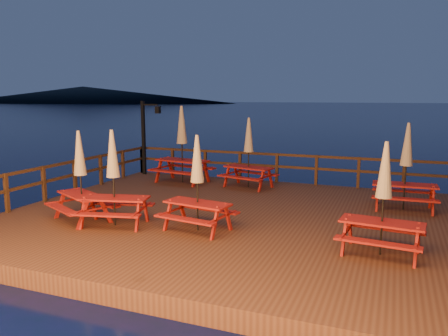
# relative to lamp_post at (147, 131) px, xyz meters

# --- Properties ---
(ground) EXTENTS (500.00, 500.00, 0.00)m
(ground) POSITION_rel_lamp_post_xyz_m (5.39, -4.55, -2.20)
(ground) COLOR #050E32
(ground) RESTS_ON ground
(deck) EXTENTS (12.00, 10.00, 0.40)m
(deck) POSITION_rel_lamp_post_xyz_m (5.39, -4.55, -2.00)
(deck) COLOR #4A2617
(deck) RESTS_ON ground
(deck_piles) EXTENTS (11.44, 9.44, 1.40)m
(deck_piles) POSITION_rel_lamp_post_xyz_m (5.39, -4.55, -2.50)
(deck_piles) COLOR #341E10
(deck_piles) RESTS_ON ground
(railing) EXTENTS (11.80, 9.75, 1.10)m
(railing) POSITION_rel_lamp_post_xyz_m (5.39, -2.77, -1.03)
(railing) COLOR #341E10
(railing) RESTS_ON deck
(lamp_post) EXTENTS (0.85, 0.18, 3.00)m
(lamp_post) POSITION_rel_lamp_post_xyz_m (0.00, 0.00, 0.00)
(lamp_post) COLOR black
(lamp_post) RESTS_ON deck
(headland_left) EXTENTS (180.00, 84.00, 9.00)m
(headland_left) POSITION_rel_lamp_post_xyz_m (-154.61, 185.45, 2.30)
(headland_left) COLOR black
(headland_left) RESTS_ON ground
(picnic_table_0) EXTENTS (1.75, 1.50, 2.32)m
(picnic_table_0) POSITION_rel_lamp_post_xyz_m (9.30, -6.30, -0.59)
(picnic_table_0) COLOR maroon
(picnic_table_0) RESTS_ON deck
(picnic_table_1) EXTENTS (2.20, 1.91, 2.84)m
(picnic_table_1) POSITION_rel_lamp_post_xyz_m (2.10, -0.98, -0.32)
(picnic_table_1) COLOR maroon
(picnic_table_1) RESTS_ON deck
(picnic_table_2) EXTENTS (2.01, 1.78, 2.46)m
(picnic_table_2) POSITION_rel_lamp_post_xyz_m (4.69, -0.94, -0.52)
(picnic_table_2) COLOR maroon
(picnic_table_2) RESTS_ON deck
(picnic_table_3) EXTENTS (1.80, 1.56, 2.30)m
(picnic_table_3) POSITION_rel_lamp_post_xyz_m (5.15, -6.18, -0.60)
(picnic_table_3) COLOR maroon
(picnic_table_3) RESTS_ON deck
(picnic_table_4) EXTENTS (2.05, 1.92, 2.33)m
(picnic_table_4) POSITION_rel_lamp_post_xyz_m (2.00, -6.51, -0.58)
(picnic_table_4) COLOR maroon
(picnic_table_4) RESTS_ON deck
(picnic_table_5) EXTENTS (1.95, 1.73, 2.39)m
(picnic_table_5) POSITION_rel_lamp_post_xyz_m (3.05, -6.56, -0.55)
(picnic_table_5) COLOR maroon
(picnic_table_5) RESTS_ON deck
(picnic_table_6) EXTENTS (1.76, 1.47, 2.46)m
(picnic_table_6) POSITION_rel_lamp_post_xyz_m (9.77, -2.26, -0.51)
(picnic_table_6) COLOR maroon
(picnic_table_6) RESTS_ON deck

